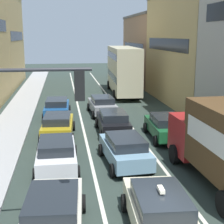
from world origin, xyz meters
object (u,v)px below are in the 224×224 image
object	(u,v)px
bus_mid_queue_primary	(123,68)
wagon_left_lane_second	(56,153)
sedan_left_lane_third	(58,125)
hatchback_centre_lane_third	(113,122)
sedan_left_lane_fourth	(57,107)
traffic_light_pole	(12,127)
sedan_centre_lane_second	(125,149)
taxi_centre_lane_front	(159,211)
sedan_right_lane_behind_truck	(165,126)
coupe_centre_lane_fourth	(102,105)
sedan_left_lane_front	(53,213)

from	to	relation	value
bus_mid_queue_primary	wagon_left_lane_second	bearing A→B (deg)	164.25
sedan_left_lane_third	hatchback_centre_lane_third	bearing A→B (deg)	-80.51
wagon_left_lane_second	hatchback_centre_lane_third	distance (m)	6.70
hatchback_centre_lane_third	sedan_left_lane_fourth	world-z (taller)	same
wagon_left_lane_second	bus_mid_queue_primary	xyz separation A→B (m)	(6.90, 20.52, 2.03)
traffic_light_pole	sedan_centre_lane_second	size ratio (longest dim) A/B	1.25
sedan_left_lane_fourth	taxi_centre_lane_front	bearing A→B (deg)	-166.29
sedan_right_lane_behind_truck	sedan_left_lane_third	bearing A→B (deg)	81.37
sedan_right_lane_behind_truck	sedan_centre_lane_second	bearing A→B (deg)	142.38
bus_mid_queue_primary	sedan_centre_lane_second	bearing A→B (deg)	172.98
coupe_centre_lane_fourth	sedan_right_lane_behind_truck	bearing A→B (deg)	-159.33
coupe_centre_lane_fourth	bus_mid_queue_primary	xyz separation A→B (m)	(3.37, 9.26, 2.03)
sedan_centre_lane_second	hatchback_centre_lane_third	bearing A→B (deg)	-6.33
sedan_left_lane_third	bus_mid_queue_primary	world-z (taller)	bus_mid_queue_primary
sedan_left_lane_front	sedan_left_lane_third	distance (m)	11.02
sedan_right_lane_behind_truck	traffic_light_pole	bearing A→B (deg)	145.41
wagon_left_lane_second	sedan_left_lane_fourth	xyz separation A→B (m)	(-0.10, 10.72, 0.00)
taxi_centre_lane_front	bus_mid_queue_primary	distance (m)	26.88
sedan_centre_lane_second	traffic_light_pole	bearing A→B (deg)	141.46
traffic_light_pole	bus_mid_queue_primary	distance (m)	27.98
taxi_centre_lane_front	hatchback_centre_lane_third	distance (m)	11.71
sedan_left_lane_front	bus_mid_queue_primary	bearing A→B (deg)	-11.11
hatchback_centre_lane_third	sedan_left_lane_third	distance (m)	3.59
sedan_left_lane_third	bus_mid_queue_primary	size ratio (longest dim) A/B	0.41
sedan_centre_lane_second	coupe_centre_lane_fourth	distance (m)	11.18
bus_mid_queue_primary	traffic_light_pole	bearing A→B (deg)	166.33
wagon_left_lane_second	sedan_right_lane_behind_truck	bearing A→B (deg)	-59.12
wagon_left_lane_second	bus_mid_queue_primary	bearing A→B (deg)	-19.04
taxi_centre_lane_front	traffic_light_pole	bearing A→B (deg)	95.98
sedan_centre_lane_second	wagon_left_lane_second	xyz separation A→B (m)	(-3.35, -0.08, 0.00)
sedan_centre_lane_second	taxi_centre_lane_front	bearing A→B (deg)	176.06
sedan_left_lane_fourth	sedan_right_lane_behind_truck	size ratio (longest dim) A/B	1.00
bus_mid_queue_primary	coupe_centre_lane_fourth	bearing A→B (deg)	162.81
sedan_left_lane_third	bus_mid_queue_primary	distance (m)	16.84
sedan_left_lane_front	sedan_left_lane_fourth	size ratio (longest dim) A/B	1.01
sedan_centre_lane_second	bus_mid_queue_primary	size ratio (longest dim) A/B	0.42
taxi_centre_lane_front	sedan_left_lane_fourth	distance (m)	17.12
traffic_light_pole	hatchback_centre_lane_third	world-z (taller)	traffic_light_pole
sedan_left_lane_fourth	coupe_centre_lane_fourth	bearing A→B (deg)	-79.51
coupe_centre_lane_fourth	sedan_right_lane_behind_truck	world-z (taller)	same
traffic_light_pole	coupe_centre_lane_fourth	size ratio (longest dim) A/B	1.26
sedan_left_lane_front	bus_mid_queue_primary	distance (m)	27.23
taxi_centre_lane_front	wagon_left_lane_second	world-z (taller)	taxi_centre_lane_front
sedan_centre_lane_second	sedan_right_lane_behind_truck	bearing A→B (deg)	-43.58
sedan_left_lane_third	sedan_centre_lane_second	bearing A→B (deg)	-143.83
sedan_left_lane_front	traffic_light_pole	bearing A→B (deg)	122.17
sedan_left_lane_third	traffic_light_pole	bearing A→B (deg)	178.30
taxi_centre_lane_front	sedan_left_lane_third	distance (m)	11.81
taxi_centre_lane_front	coupe_centre_lane_fourth	distance (m)	17.30
traffic_light_pole	bus_mid_queue_primary	world-z (taller)	traffic_light_pole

